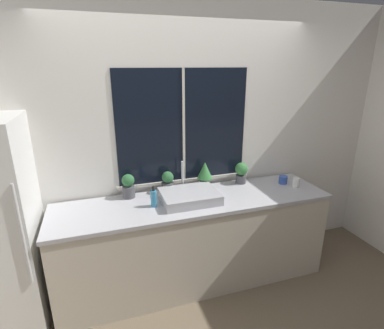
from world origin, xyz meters
TOP-DOWN VIEW (x-y plane):
  - ground_plane at (0.00, 0.00)m, footprint 14.00×14.00m
  - wall_back at (0.00, 0.70)m, footprint 8.00×0.09m
  - wall_right at (2.27, 1.50)m, footprint 0.06×7.00m
  - counter at (0.00, 0.31)m, footprint 2.60×0.65m
  - sink at (-0.05, 0.31)m, footprint 0.52×0.45m
  - potted_plant_far_left at (-0.58, 0.56)m, footprint 0.12×0.12m
  - potted_plant_center_left at (-0.20, 0.56)m, footprint 0.13×0.13m
  - potted_plant_center_right at (0.19, 0.56)m, footprint 0.15×0.15m
  - potted_plant_far_right at (0.60, 0.56)m, footprint 0.13×0.13m
  - soap_bottle at (-0.39, 0.29)m, footprint 0.06×0.06m
  - mug_blue at (1.02, 0.40)m, footprint 0.09×0.09m
  - mug_white at (1.08, 0.27)m, footprint 0.07×0.07m

SIDE VIEW (x-z plane):
  - ground_plane at x=0.00m, z-range 0.00..0.00m
  - counter at x=0.00m, z-range 0.00..0.90m
  - mug_blue at x=1.02m, z-range 0.89..0.98m
  - sink at x=-0.05m, z-range 0.78..1.10m
  - mug_white at x=1.08m, z-range 0.89..1.00m
  - soap_bottle at x=-0.39m, z-range 0.88..1.07m
  - potted_plant_center_left at x=-0.20m, z-range 0.89..1.11m
  - potted_plant_far_left at x=-0.58m, z-range 0.90..1.13m
  - potted_plant_far_right at x=0.60m, z-range 0.91..1.13m
  - potted_plant_center_right at x=0.19m, z-range 0.92..1.19m
  - wall_right at x=2.27m, z-range 0.00..2.70m
  - wall_back at x=0.00m, z-range 0.00..2.70m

